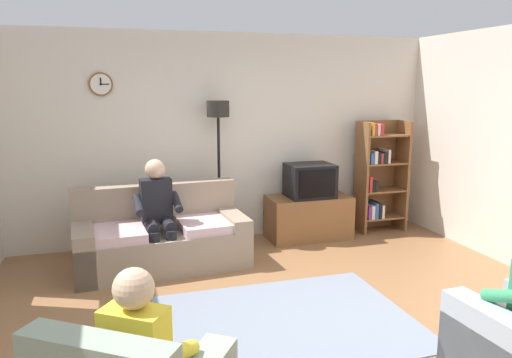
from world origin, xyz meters
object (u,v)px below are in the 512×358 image
Objects in this scene: couch at (161,239)px; person_in_left_armchair at (145,352)px; tv at (310,180)px; bookshelf at (378,175)px; floor_lamp at (218,133)px; person_on_couch at (158,209)px; tv_stand at (308,217)px.

couch is 2.94m from person_in_left_armchair.
person_in_left_armchair is at bearing -125.56° from tv.
floor_lamp is (-2.27, 0.03, 0.66)m from bookshelf.
bookshelf reaches higher than couch.
person_on_couch reaches higher than tv.
person_in_left_armchair is at bearing -109.02° from floor_lamp.
bookshelf is 2.37m from floor_lamp.
floor_lamp is 1.49× the size of person_on_couch.
tv_stand is at bearing -176.17° from bookshelf.
person_in_left_armchair is (-0.35, -2.79, -0.09)m from person_on_couch.
couch is at bearing -144.68° from floor_lamp.
tv reaches higher than tv_stand.
person_in_left_armchair reaches higher than couch.
bookshelf is at bearing 11.92° from person_on_couch.
floor_lamp is 1.32m from person_on_couch.
tv reaches higher than couch.
couch is 1.51m from floor_lamp.
bookshelf reaches higher than tv_stand.
couch is 1.58× the size of person_on_couch.
tv is 1.08m from bookshelf.
couch is 2.12m from tv.
tv_stand is 1.19m from bookshelf.
tv_stand is 0.51m from tv.
couch is 1.26× the size of bookshelf.
person_on_couch is 2.82m from person_in_left_armchair.
tv_stand is 1.83× the size of tv.
person_in_left_armchair is (-3.47, -3.45, -0.18)m from bookshelf.
floor_lamp is at bearing 179.32° from bookshelf.
couch is 1.75× the size of person_in_left_armchair.
person_on_couch is at bearing -168.08° from bookshelf.
person_on_couch is (-2.05, -0.59, 0.41)m from tv_stand.
person_in_left_armchair is at bearing -125.37° from tv_stand.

